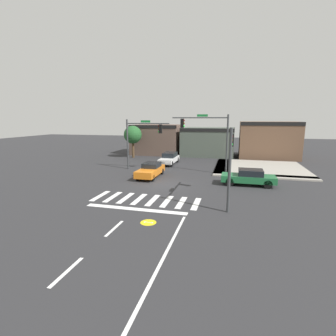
% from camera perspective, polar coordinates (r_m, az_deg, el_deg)
% --- Properties ---
extents(ground_plane, '(120.00, 120.00, 0.00)m').
position_cam_1_polar(ground_plane, '(22.51, -1.19, -3.67)').
color(ground_plane, '#2B2B2D').
extents(crosswalk_near, '(7.68, 2.59, 0.01)m').
position_cam_1_polar(crosswalk_near, '(18.39, -5.01, -7.09)').
color(crosswalk_near, silver).
rests_on(crosswalk_near, ground_plane).
extents(lane_markings, '(6.80, 18.75, 0.01)m').
position_cam_1_polar(lane_markings, '(12.09, -11.06, -17.38)').
color(lane_markings, white).
rests_on(lane_markings, ground_plane).
extents(bike_detector_marking, '(0.91, 0.91, 0.01)m').
position_cam_1_polar(bike_detector_marking, '(14.55, -4.44, -12.11)').
color(bike_detector_marking, yellow).
rests_on(bike_detector_marking, ground_plane).
extents(curb_corner_northeast, '(10.00, 10.60, 0.15)m').
position_cam_1_polar(curb_corner_northeast, '(31.00, 19.04, -0.05)').
color(curb_corner_northeast, '#9E998E').
rests_on(curb_corner_northeast, ground_plane).
extents(storefront_row, '(24.92, 6.12, 5.28)m').
position_cam_1_polar(storefront_row, '(40.20, 10.10, 6.19)').
color(storefront_row, brown).
rests_on(storefront_row, ground_plane).
extents(traffic_signal_southeast, '(0.32, 5.03, 5.21)m').
position_cam_1_polar(traffic_signal_southeast, '(17.51, 13.92, 3.66)').
color(traffic_signal_southeast, '#383A3D').
rests_on(traffic_signal_southeast, ground_plane).
extents(traffic_signal_northwest, '(4.99, 0.32, 5.64)m').
position_cam_1_polar(traffic_signal_northwest, '(28.57, -5.87, 7.34)').
color(traffic_signal_northwest, '#383A3D').
rests_on(traffic_signal_northwest, ground_plane).
extents(traffic_signal_northeast, '(5.85, 0.32, 6.15)m').
position_cam_1_polar(traffic_signal_northeast, '(26.79, 8.80, 7.97)').
color(traffic_signal_northeast, '#383A3D').
rests_on(traffic_signal_northeast, ground_plane).
extents(car_white, '(1.70, 4.71, 1.44)m').
position_cam_1_polar(car_white, '(32.49, 0.29, 2.23)').
color(car_white, white).
rests_on(car_white, ground_plane).
extents(car_green, '(4.55, 1.82, 1.40)m').
position_cam_1_polar(car_green, '(23.15, 17.70, -1.95)').
color(car_green, '#1E6638').
rests_on(car_green, ground_plane).
extents(car_orange, '(1.72, 4.62, 1.38)m').
position_cam_1_polar(car_orange, '(25.24, -3.93, -0.45)').
color(car_orange, orange).
rests_on(car_orange, ground_plane).
extents(roadside_tree, '(2.62, 2.62, 4.71)m').
position_cam_1_polar(roadside_tree, '(37.88, -7.93, 7.38)').
color(roadside_tree, '#4C3823').
rests_on(roadside_tree, ground_plane).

